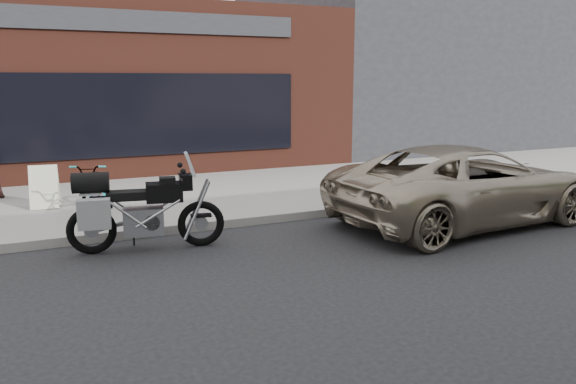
{
  "coord_description": "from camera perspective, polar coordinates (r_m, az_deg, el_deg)",
  "views": [
    {
      "loc": [
        -3.49,
        -5.03,
        2.55
      ],
      "look_at": [
        0.03,
        2.64,
        0.85
      ],
      "focal_mm": 35.0,
      "sensor_mm": 36.0,
      "label": 1
    }
  ],
  "objects": [
    {
      "name": "motorcycle",
      "position": [
        8.67,
        -15.18,
        -1.76
      ],
      "size": [
        2.32,
        0.8,
        1.47
      ],
      "rotation": [
        0.0,
        0.0,
        -0.17
      ],
      "color": "black",
      "rests_on": "ground"
    },
    {
      "name": "bicycle_front",
      "position": [
        10.88,
        -19.01,
        0.52
      ],
      "size": [
        1.12,
        1.88,
        0.93
      ],
      "primitive_type": "imported",
      "rotation": [
        0.0,
        0.0,
        -0.31
      ],
      "color": "gray",
      "rests_on": "near_sidewalk"
    },
    {
      "name": "near_sidewalk",
      "position": [
        12.77,
        -8.29,
        0.08
      ],
      "size": [
        44.0,
        6.0,
        0.15
      ],
      "primitive_type": "cube",
      "color": "gray",
      "rests_on": "ground"
    },
    {
      "name": "minivan",
      "position": [
        10.5,
        17.61,
        0.73
      ],
      "size": [
        5.23,
        2.7,
        1.41
      ],
      "primitive_type": "imported",
      "rotation": [
        0.0,
        0.0,
        1.64
      ],
      "color": "#9F907C",
      "rests_on": "ground"
    },
    {
      "name": "neighbour_building",
      "position": [
        23.33,
        10.95,
        12.27
      ],
      "size": [
        10.0,
        10.0,
        6.0
      ],
      "primitive_type": "cube",
      "color": "#27282C",
      "rests_on": "ground"
    },
    {
      "name": "ground",
      "position": [
        6.63,
        9.51,
        -11.38
      ],
      "size": [
        120.0,
        120.0,
        0.0
      ],
      "primitive_type": "plane",
      "color": "black",
      "rests_on": "ground"
    },
    {
      "name": "sandwich_sign",
      "position": [
        11.61,
        -23.52,
        0.54
      ],
      "size": [
        0.57,
        0.53,
        0.81
      ],
      "rotation": [
        0.0,
        0.0,
        -0.13
      ],
      "color": "silver",
      "rests_on": "near_sidewalk"
    },
    {
      "name": "storefront",
      "position": [
        19.08,
        -20.45,
        9.77
      ],
      "size": [
        14.0,
        10.07,
        4.5
      ],
      "color": "#5F2B1E",
      "rests_on": "ground"
    }
  ]
}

